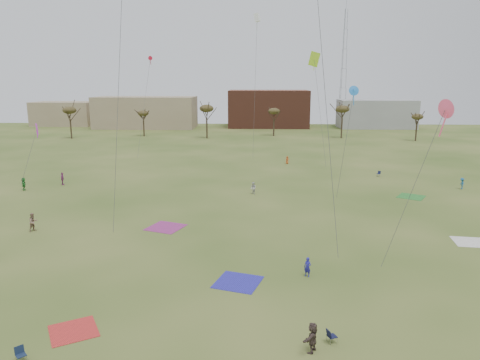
{
  "coord_description": "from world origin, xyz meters",
  "views": [
    {
      "loc": [
        1.8,
        -31.39,
        15.12
      ],
      "look_at": [
        0.0,
        12.0,
        5.5
      ],
      "focal_mm": 33.67,
      "sensor_mm": 36.0,
      "label": 1
    }
  ],
  "objects_px": {
    "flyer_near_right": "(308,267)",
    "camp_chair_left": "(21,358)",
    "radio_tower": "(343,68)",
    "camp_chair_center": "(332,339)",
    "camp_chair_right": "(378,175)"
  },
  "relations": [
    {
      "from": "radio_tower",
      "to": "camp_chair_left",
      "type": "bearing_deg",
      "value": -106.95
    },
    {
      "from": "camp_chair_left",
      "to": "camp_chair_center",
      "type": "xyz_separation_m",
      "value": [
        17.33,
        2.58,
        0.0
      ]
    },
    {
      "from": "flyer_near_right",
      "to": "camp_chair_center",
      "type": "xyz_separation_m",
      "value": [
        0.47,
        -9.18,
        -0.53
      ]
    },
    {
      "from": "camp_chair_left",
      "to": "camp_chair_right",
      "type": "xyz_separation_m",
      "value": [
        32.31,
        50.38,
        0.0
      ]
    },
    {
      "from": "flyer_near_right",
      "to": "camp_chair_left",
      "type": "height_order",
      "value": "flyer_near_right"
    },
    {
      "from": "flyer_near_right",
      "to": "camp_chair_center",
      "type": "bearing_deg",
      "value": -53.06
    },
    {
      "from": "camp_chair_center",
      "to": "radio_tower",
      "type": "xyz_separation_m",
      "value": [
        23.79,
        132.35,
        18.95
      ]
    },
    {
      "from": "flyer_near_right",
      "to": "radio_tower",
      "type": "bearing_deg",
      "value": 112.9
    },
    {
      "from": "flyer_near_right",
      "to": "camp_chair_left",
      "type": "bearing_deg",
      "value": -111.09
    },
    {
      "from": "camp_chair_right",
      "to": "radio_tower",
      "type": "bearing_deg",
      "value": 132.38
    },
    {
      "from": "camp_chair_center",
      "to": "camp_chair_left",
      "type": "bearing_deg",
      "value": 75.55
    },
    {
      "from": "camp_chair_left",
      "to": "radio_tower",
      "type": "relative_size",
      "value": 0.02
    },
    {
      "from": "flyer_near_right",
      "to": "radio_tower",
      "type": "height_order",
      "value": "radio_tower"
    },
    {
      "from": "camp_chair_center",
      "to": "camp_chair_right",
      "type": "xyz_separation_m",
      "value": [
        14.98,
        47.81,
        0.0
      ]
    },
    {
      "from": "camp_chair_center",
      "to": "radio_tower",
      "type": "relative_size",
      "value": 0.02
    }
  ]
}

